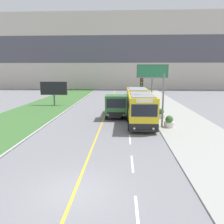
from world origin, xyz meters
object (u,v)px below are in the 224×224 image
dump_truck (117,106)px  planter_round_near (169,122)px  planter_round_second (161,114)px  billboard_large (152,72)px  billboard_small (54,89)px  planter_round_third (156,108)px  city_bus (139,105)px  traffic_light_mast (156,94)px

dump_truck → planter_round_near: 6.89m
planter_round_near → planter_round_second: planter_round_near is taller
planter_round_second → billboard_large: bearing=86.1°
billboard_small → planter_round_second: 17.82m
billboard_small → planter_round_third: 16.15m
dump_truck → city_bus: bearing=-18.2°
traffic_light_mast → planter_round_near: size_ratio=4.52×
billboard_large → planter_round_second: billboard_large is taller
planter_round_second → planter_round_third: planter_round_third is taller
billboard_small → billboard_large: bearing=26.9°
dump_truck → traffic_light_mast: size_ratio=1.24×
billboard_small → planter_round_third: (15.17, -5.17, -1.98)m
city_bus → dump_truck: city_bus is taller
billboard_large → planter_round_second: 18.07m
planter_round_second → planter_round_third: bearing=89.7°
traffic_light_mast → planter_round_second: traffic_light_mast is taller
planter_round_near → planter_round_third: 8.00m
billboard_large → planter_round_near: size_ratio=5.75×
planter_round_near → planter_round_second: size_ratio=1.01×
city_bus → billboard_small: 15.83m
traffic_light_mast → billboard_small: (-13.91, 13.04, -0.71)m
city_bus → traffic_light_mast: size_ratio=2.44×
billboard_small → planter_round_second: bearing=-31.2°
billboard_large → billboard_small: (-16.33, -8.30, -2.48)m
planter_round_second → city_bus: bearing=-172.6°
billboard_small → planter_round_near: size_ratio=3.74×
billboard_small → traffic_light_mast: bearing=-43.2°
billboard_large → dump_truck: bearing=-110.2°
city_bus → planter_round_second: size_ratio=11.17×
traffic_light_mast → planter_round_near: bearing=-5.3°
city_bus → billboard_large: 18.50m
billboard_large → billboard_small: bearing=-153.1°
billboard_small → planter_round_near: 20.25m
dump_truck → billboard_small: 13.36m
billboard_small → planter_round_third: bearing=-18.8°
city_bus → planter_round_near: (2.63, -3.67, -1.04)m
traffic_light_mast → planter_round_third: bearing=80.9°
city_bus → planter_round_third: bearing=59.6°
billboard_large → planter_round_third: billboard_large is taller
city_bus → billboard_large: (3.70, 17.80, 3.43)m
billboard_small → dump_truck: bearing=-40.6°
dump_truck → planter_round_third: bearing=34.6°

